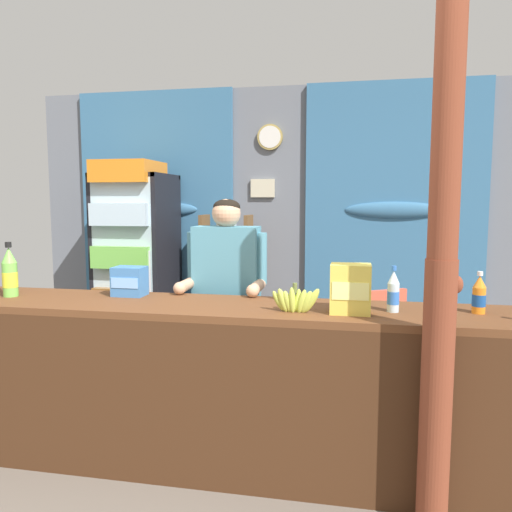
{
  "coord_description": "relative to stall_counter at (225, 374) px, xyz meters",
  "views": [
    {
      "loc": [
        0.8,
        -2.13,
        1.53
      ],
      "look_at": [
        0.18,
        1.09,
        1.17
      ],
      "focal_mm": 34.9,
      "sensor_mm": 36.0,
      "label": 1
    }
  ],
  "objects": [
    {
      "name": "soda_bottle_water",
      "position": [
        0.89,
        0.12,
        0.46
      ],
      "size": [
        0.06,
        0.06,
        0.25
      ],
      "color": "silver",
      "rests_on": "stall_counter"
    },
    {
      "name": "snack_box_biscuit",
      "position": [
        -0.68,
        0.27,
        0.45
      ],
      "size": [
        0.19,
        0.15,
        0.18
      ],
      "color": "#3D75B7",
      "rests_on": "stall_counter"
    },
    {
      "name": "plastic_lawn_chair",
      "position": [
        0.83,
        1.36,
        -0.09
      ],
      "size": [
        0.61,
        0.61,
        0.86
      ],
      "color": "#E5563D",
      "rests_on": "ground"
    },
    {
      "name": "shopkeeper",
      "position": [
        -0.15,
        0.63,
        0.39
      ],
      "size": [
        0.55,
        0.42,
        1.54
      ],
      "color": "#28282D",
      "rests_on": "ground"
    },
    {
      "name": "timber_post",
      "position": [
        1.06,
        -0.28,
        0.63
      ],
      "size": [
        0.16,
        0.14,
        2.55
      ],
      "color": "brown",
      "rests_on": "ground"
    },
    {
      "name": "stall_counter",
      "position": [
        0.0,
        0.0,
        0.0
      ],
      "size": [
        3.44,
        0.58,
        0.95
      ],
      "color": "brown",
      "rests_on": "ground"
    },
    {
      "name": "bottle_shelf_rack",
      "position": [
        -0.53,
        2.1,
        0.14
      ],
      "size": [
        0.48,
        0.28,
        1.4
      ],
      "color": "brown",
      "rests_on": "ground"
    },
    {
      "name": "snack_box_instant_noodle",
      "position": [
        0.66,
        0.04,
        0.49
      ],
      "size": [
        0.21,
        0.15,
        0.26
      ],
      "color": "#EAD14C",
      "rests_on": "stall_counter"
    },
    {
      "name": "back_wall_curtained",
      "position": [
        -0.13,
        2.4,
        0.77
      ],
      "size": [
        4.88,
        0.22,
        2.64
      ],
      "color": "slate",
      "rests_on": "ground"
    },
    {
      "name": "ground_plane",
      "position": [
        -0.13,
        0.69,
        -0.59
      ],
      "size": [
        7.24,
        7.24,
        0.0
      ],
      "primitive_type": "plane",
      "color": "#665B51"
    },
    {
      "name": "soda_bottle_orange_soda",
      "position": [
        1.32,
        0.17,
        0.45
      ],
      "size": [
        0.07,
        0.07,
        0.22
      ],
      "color": "orange",
      "rests_on": "stall_counter"
    },
    {
      "name": "banana_bunch",
      "position": [
        0.38,
        0.01,
        0.42
      ],
      "size": [
        0.27,
        0.06,
        0.16
      ],
      "color": "#B7C647",
      "rests_on": "stall_counter"
    },
    {
      "name": "drink_fridge",
      "position": [
        -1.37,
        1.87,
        0.45
      ],
      "size": [
        0.66,
        0.75,
        1.89
      ],
      "color": "black",
      "rests_on": "ground"
    },
    {
      "name": "soda_bottle_lime_soda",
      "position": [
        -1.39,
        0.11,
        0.5
      ],
      "size": [
        0.09,
        0.09,
        0.34
      ],
      "color": "#75C64C",
      "rests_on": "stall_counter"
    }
  ]
}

